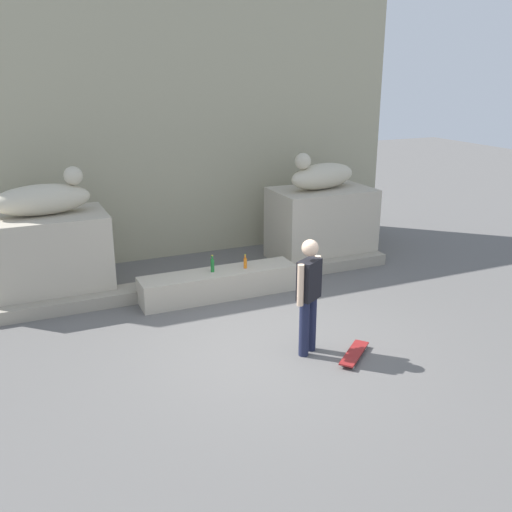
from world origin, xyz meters
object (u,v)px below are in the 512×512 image
statue_reclining_right (321,175)px  skateboard (354,353)px  bottle_orange (245,263)px  statue_reclining_left (44,198)px  skater (309,292)px  bottle_green (212,265)px

statue_reclining_right → skateboard: 4.70m
bottle_orange → statue_reclining_right: bearing=28.0°
statue_reclining_right → skateboard: statue_reclining_right is taller
statue_reclining_right → bottle_orange: 2.74m
bottle_orange → statue_reclining_left: bearing=159.7°
skateboard → skater: bearing=-78.2°
statue_reclining_left → bottle_orange: bearing=-25.1°
statue_reclining_left → skateboard: statue_reclining_left is taller
statue_reclining_left → bottle_orange: (3.15, -1.17, -1.21)m
skater → bottle_green: (-0.51, 2.50, -0.33)m
skater → bottle_orange: bearing=-122.8°
statue_reclining_right → statue_reclining_left: bearing=-13.3°
statue_reclining_right → bottle_orange: (-2.17, -1.16, -1.21)m
bottle_green → statue_reclining_left: bearing=156.3°
statue_reclining_right → bottle_green: size_ratio=5.51×
skateboard → bottle_orange: size_ratio=2.92×
statue_reclining_right → bottle_green: (-2.77, -1.11, -1.18)m
statue_reclining_right → skateboard: size_ratio=2.28×
statue_reclining_right → skater: size_ratio=1.01×
skateboard → statue_reclining_left: bearing=-88.8°
statue_reclining_right → skater: bearing=44.8°
statue_reclining_left → bottle_orange: statue_reclining_left is taller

